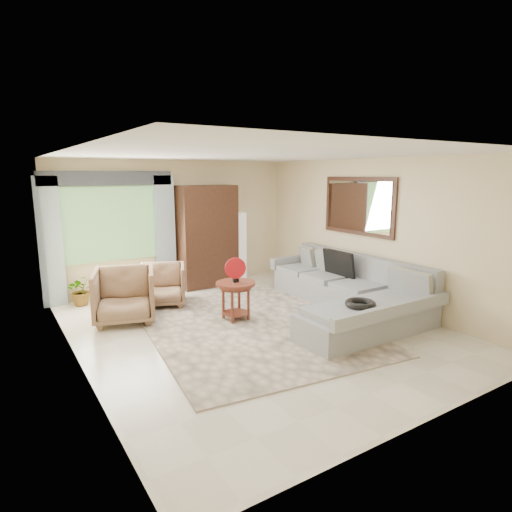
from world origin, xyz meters
TOP-DOWN VIEW (x-y plane):
  - ground at (0.00, 0.00)m, footprint 6.00×6.00m
  - area_rug at (-0.01, 0.12)m, footprint 3.46×4.33m
  - sectional_sofa at (1.78, -0.18)m, footprint 2.30×3.46m
  - tv_screen at (2.05, 0.37)m, footprint 0.14×0.74m
  - garden_hose at (1.00, -1.20)m, footprint 0.43×0.43m
  - coffee_table at (-0.05, 0.49)m, footprint 0.63×0.63m
  - red_disc at (-0.05, 0.49)m, footprint 0.33×0.14m
  - armchair_left at (-1.57, 1.39)m, footprint 1.17×1.18m
  - armchair_right at (-0.75, 1.91)m, footprint 1.04×1.05m
  - potted_plant at (-1.99, 2.70)m, footprint 0.56×0.50m
  - armoire at (0.55, 2.72)m, footprint 1.20×0.55m
  - floor_lamp at (1.35, 2.78)m, footprint 0.24×0.24m
  - window at (-1.35, 2.97)m, footprint 1.80×0.04m
  - curtain_left at (-2.40, 2.88)m, footprint 0.40×0.08m
  - curtain_right at (-0.30, 2.88)m, footprint 0.40×0.08m
  - valance at (-1.35, 2.90)m, footprint 2.40×0.12m
  - wall_mirror at (2.46, 0.35)m, footprint 0.05×1.70m

SIDE VIEW (x-z plane):
  - ground at x=0.00m, z-range 0.00..0.00m
  - area_rug at x=-0.01m, z-range 0.00..0.02m
  - potted_plant at x=-1.99m, z-range 0.00..0.55m
  - sectional_sofa at x=1.78m, z-range -0.17..0.73m
  - coffee_table at x=-0.05m, z-range 0.02..0.65m
  - armchair_right at x=-0.75m, z-range 0.00..0.74m
  - armchair_left at x=-1.57m, z-range 0.00..0.86m
  - garden_hose at x=1.00m, z-range 0.50..0.59m
  - tv_screen at x=2.05m, z-range 0.48..0.96m
  - floor_lamp at x=1.35m, z-range 0.00..1.50m
  - red_disc at x=-0.05m, z-range 0.69..1.03m
  - armoire at x=0.55m, z-range 0.00..2.10m
  - curtain_left at x=-2.40m, z-range 0.00..2.30m
  - curtain_right at x=-0.30m, z-range 0.00..2.30m
  - window at x=-1.35m, z-range 0.70..2.10m
  - wall_mirror at x=2.46m, z-range 1.22..2.27m
  - valance at x=-1.35m, z-range 2.12..2.38m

